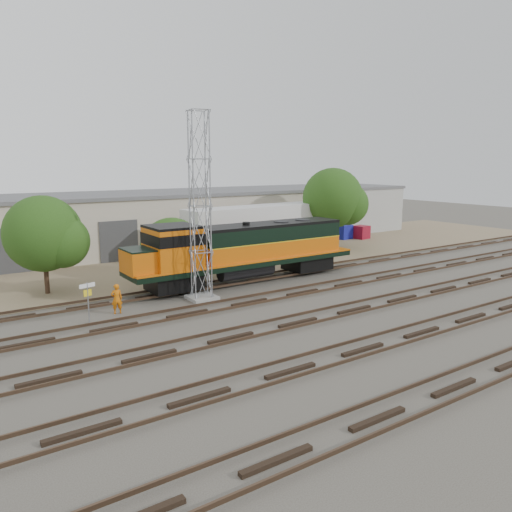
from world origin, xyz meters
TOP-DOWN VIEW (x-y plane):
  - ground at (0.00, 0.00)m, footprint 140.00×140.00m
  - dirt_strip at (0.00, 15.00)m, footprint 80.00×16.00m
  - tracks at (0.00, -3.00)m, footprint 80.00×20.40m
  - warehouse at (0.04, 22.98)m, footprint 58.40×10.40m
  - locomotive at (-1.57, 6.00)m, footprint 16.78×2.94m
  - signal_tower at (-5.84, 3.89)m, footprint 1.62×1.62m
  - sign_post at (-12.75, 3.16)m, footprint 0.85×0.26m
  - worker at (-11.03, 3.91)m, footprint 0.66×0.48m
  - semi_trailer at (5.55, 14.02)m, footprint 14.33×3.88m
  - dumpster_blue at (18.01, 16.60)m, footprint 1.77×1.68m
  - dumpster_red at (19.67, 15.58)m, footprint 1.69×1.61m
  - tree_west at (-13.01, 10.28)m, footprint 4.93×4.70m
  - tree_mid at (-4.51, 10.23)m, footprint 4.76×4.53m
  - tree_east at (13.13, 12.63)m, footprint 5.91×5.63m

SIDE VIEW (x-z plane):
  - ground at x=0.00m, z-range 0.00..0.00m
  - dirt_strip at x=0.00m, z-range 0.00..0.02m
  - tracks at x=0.00m, z-range -0.06..0.22m
  - dumpster_red at x=19.67m, z-range 0.00..1.40m
  - dumpster_blue at x=18.01m, z-range 0.00..1.50m
  - worker at x=-11.03m, z-range 0.00..1.66m
  - sign_post at x=-12.75m, z-range 0.42..2.54m
  - tree_mid at x=-4.51m, z-range -0.38..4.15m
  - locomotive at x=-1.57m, z-range 0.30..4.34m
  - warehouse at x=0.04m, z-range 0.00..5.30m
  - semi_trailer at x=5.55m, z-range 0.56..4.92m
  - tree_west at x=-13.01m, z-range 0.60..6.75m
  - tree_east at x=13.13m, z-range 0.84..8.43m
  - signal_tower at x=-5.84m, z-range -0.15..10.84m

